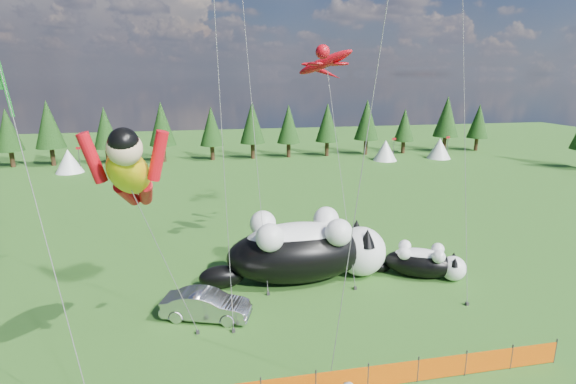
% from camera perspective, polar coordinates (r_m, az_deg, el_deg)
% --- Properties ---
extents(ground, '(160.00, 160.00, 0.00)m').
position_cam_1_polar(ground, '(20.19, -1.71, -19.55)').
color(ground, '#10370A').
rests_on(ground, ground).
extents(tree_line, '(90.00, 4.00, 8.00)m').
position_cam_1_polar(tree_line, '(61.96, -8.78, 7.73)').
color(tree_line, black).
rests_on(tree_line, ground).
extents(festival_tents, '(50.00, 3.20, 2.80)m').
position_cam_1_polar(festival_tents, '(58.95, 2.34, 4.98)').
color(festival_tents, white).
rests_on(festival_tents, ground).
extents(cat_large, '(10.73, 3.88, 3.88)m').
position_cam_1_polar(cat_large, '(25.47, 2.30, -7.25)').
color(cat_large, black).
rests_on(cat_large, ground).
extents(cat_small, '(4.95, 3.46, 1.92)m').
position_cam_1_polar(cat_small, '(27.27, 16.85, -8.49)').
color(cat_small, black).
rests_on(cat_small, ground).
extents(car, '(4.46, 2.73, 1.39)m').
position_cam_1_polar(car, '(22.44, -10.35, -13.95)').
color(car, '#ABABAF').
rests_on(car, ground).
extents(superhero_kite, '(4.46, 4.84, 10.10)m').
position_cam_1_polar(superhero_kite, '(17.68, -19.46, 2.31)').
color(superhero_kite, yellow).
rests_on(superhero_kite, ground).
extents(gecko_kite, '(5.92, 9.71, 13.92)m').
position_cam_1_polar(gecko_kite, '(29.06, 4.71, 16.07)').
color(gecko_kite, red).
rests_on(gecko_kite, ground).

